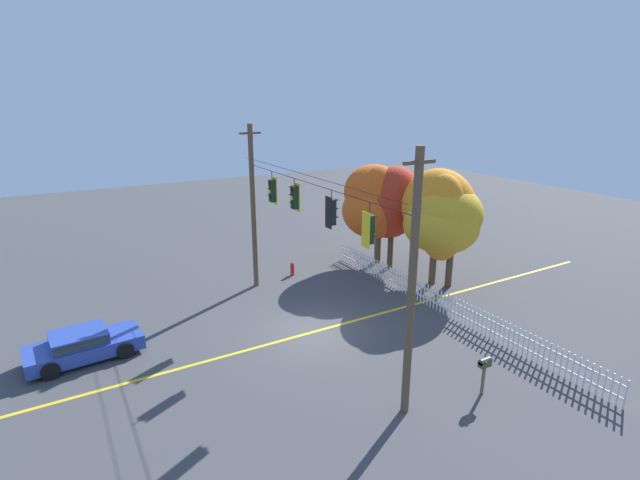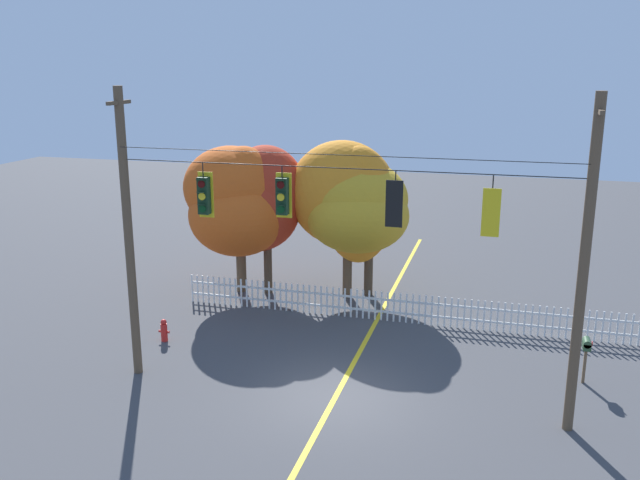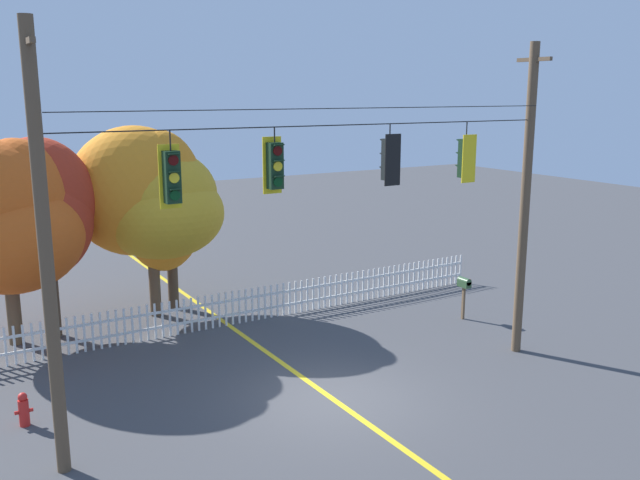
# 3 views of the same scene
# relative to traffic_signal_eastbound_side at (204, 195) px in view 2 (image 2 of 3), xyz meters

# --- Properties ---
(ground) EXTENTS (80.00, 80.00, 0.00)m
(ground) POSITION_rel_traffic_signal_eastbound_side_xyz_m (3.69, -0.01, -5.52)
(ground) COLOR #424244
(lane_centerline_stripe) EXTENTS (0.16, 36.00, 0.01)m
(lane_centerline_stripe) POSITION_rel_traffic_signal_eastbound_side_xyz_m (3.69, -0.01, -5.52)
(lane_centerline_stripe) COLOR gold
(lane_centerline_stripe) RESTS_ON ground
(signal_support_span) EXTENTS (12.44, 1.10, 8.40)m
(signal_support_span) POSITION_rel_traffic_signal_eastbound_side_xyz_m (3.69, -0.01, -1.22)
(signal_support_span) COLOR brown
(signal_support_span) RESTS_ON ground
(traffic_signal_eastbound_side) EXTENTS (0.43, 0.38, 1.53)m
(traffic_signal_eastbound_side) POSITION_rel_traffic_signal_eastbound_side_xyz_m (0.00, 0.00, 0.00)
(traffic_signal_eastbound_side) COLOR black
(traffic_signal_northbound_secondary) EXTENTS (0.43, 0.38, 1.40)m
(traffic_signal_northbound_secondary) POSITION_rel_traffic_signal_eastbound_side_xyz_m (2.24, -0.00, 0.10)
(traffic_signal_northbound_secondary) COLOR black
(traffic_signal_southbound_primary) EXTENTS (0.43, 0.38, 1.41)m
(traffic_signal_southbound_primary) POSITION_rel_traffic_signal_eastbound_side_xyz_m (5.21, -0.02, 0.09)
(traffic_signal_southbound_primary) COLOR black
(traffic_signal_westbound_side) EXTENTS (0.43, 0.38, 1.50)m
(traffic_signal_westbound_side) POSITION_rel_traffic_signal_eastbound_side_xyz_m (7.56, -0.02, 0.00)
(traffic_signal_westbound_side) COLOR black
(white_picket_fence) EXTENTS (16.90, 0.06, 1.08)m
(white_picket_fence) POSITION_rel_traffic_signal_eastbound_side_xyz_m (4.85, 6.14, -4.97)
(white_picket_fence) COLOR white
(white_picket_fence) RESTS_ON ground
(autumn_maple_near_fence) EXTENTS (4.13, 3.76, 5.92)m
(autumn_maple_near_fence) POSITION_rel_traffic_signal_eastbound_side_xyz_m (-2.17, 7.49, -1.72)
(autumn_maple_near_fence) COLOR brown
(autumn_maple_near_fence) RESTS_ON ground
(autumn_maple_mid) EXTENTS (3.67, 3.50, 5.90)m
(autumn_maple_mid) POSITION_rel_traffic_signal_eastbound_side_xyz_m (-1.41, 8.07, -1.77)
(autumn_maple_mid) COLOR #473828
(autumn_maple_mid) RESTS_ON ground
(autumn_oak_far_east) EXTENTS (4.25, 3.48, 6.12)m
(autumn_oak_far_east) POSITION_rel_traffic_signal_eastbound_side_xyz_m (1.97, 8.56, -1.58)
(autumn_oak_far_east) COLOR brown
(autumn_oak_far_east) RESTS_ON ground
(autumn_maple_far_west) EXTENTS (4.02, 4.02, 5.43)m
(autumn_maple_far_west) POSITION_rel_traffic_signal_eastbound_side_xyz_m (2.40, 8.43, -1.91)
(autumn_maple_far_west) COLOR #473828
(autumn_maple_far_west) RESTS_ON ground
(fire_hydrant) EXTENTS (0.38, 0.22, 0.77)m
(fire_hydrant) POSITION_rel_traffic_signal_eastbound_side_xyz_m (-2.77, 2.33, -5.14)
(fire_hydrant) COLOR red
(fire_hydrant) RESTS_ON ground
(roadside_mailbox) EXTENTS (0.25, 0.44, 1.37)m
(roadside_mailbox) POSITION_rel_traffic_signal_eastbound_side_xyz_m (10.40, 2.83, -4.40)
(roadside_mailbox) COLOR brown
(roadside_mailbox) RESTS_ON ground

